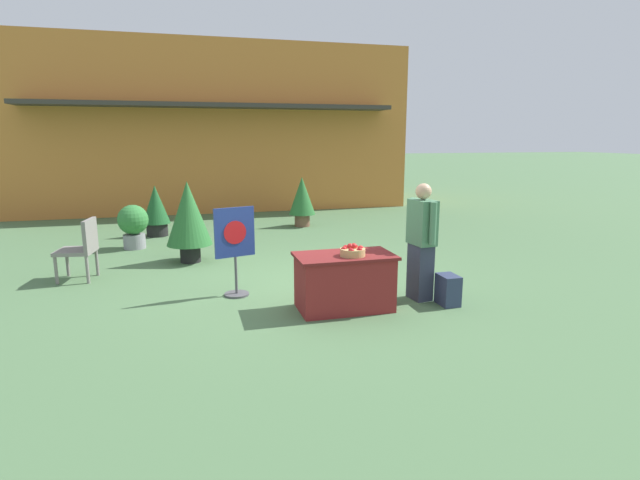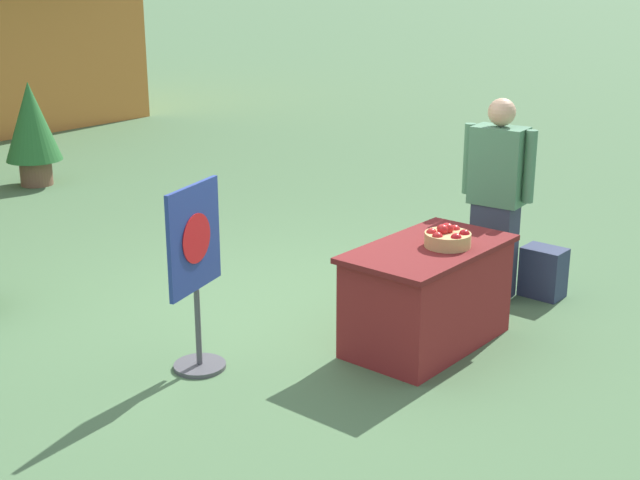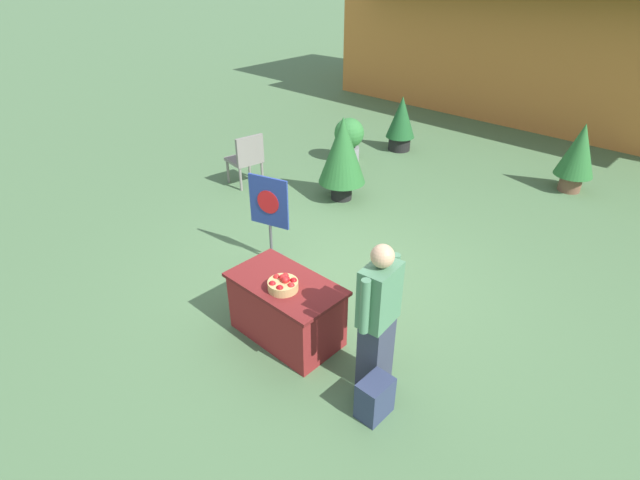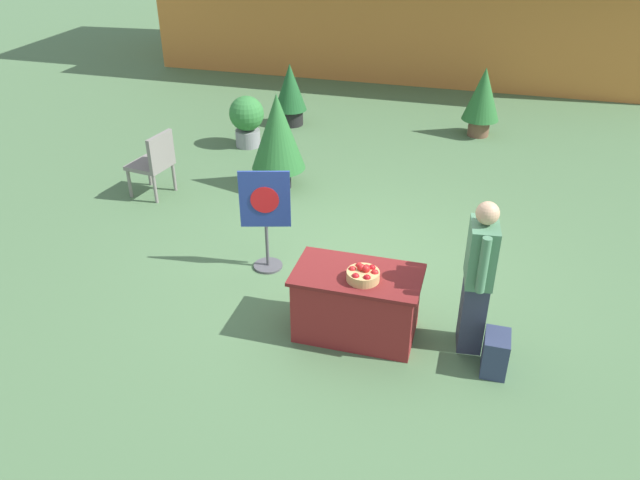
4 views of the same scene
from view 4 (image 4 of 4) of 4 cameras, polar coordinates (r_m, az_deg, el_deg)
name	(u,v)px [view 4 (image 4 of 4)]	position (r m, az deg, el deg)	size (l,w,h in m)	color
ground_plane	(354,268)	(7.77, 3.11, -2.59)	(120.00, 120.00, 0.00)	#4C7047
display_table	(357,303)	(6.52, 3.36, -5.80)	(1.30, 0.74, 0.75)	maroon
apple_basket	(363,274)	(6.18, 3.97, -3.14)	(0.33, 0.33, 0.16)	tan
person_visitor	(478,277)	(6.27, 14.24, -3.27)	(0.30, 0.61, 1.65)	#33384C
backpack	(495,353)	(6.38, 15.73, -9.93)	(0.24, 0.34, 0.42)	#2D3856
poster_board	(266,216)	(7.46, -4.99, 2.17)	(0.59, 0.36, 1.30)	#4C4C51
patio_chair	(155,161)	(9.66, -14.89, 7.02)	(0.63, 0.63, 0.99)	gray
potted_plant_near_left	(483,97)	(12.04, 14.65, 12.52)	(0.68, 0.68, 1.28)	brown
potted_plant_near_right	(278,134)	(9.51, -3.90, 9.63)	(0.83, 0.83, 1.50)	black
potted_plant_far_left	(247,118)	(11.31, -6.71, 10.99)	(0.62, 0.62, 0.91)	gray
potted_plant_far_right	(290,92)	(12.29, -2.74, 13.36)	(0.63, 0.63, 1.19)	black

